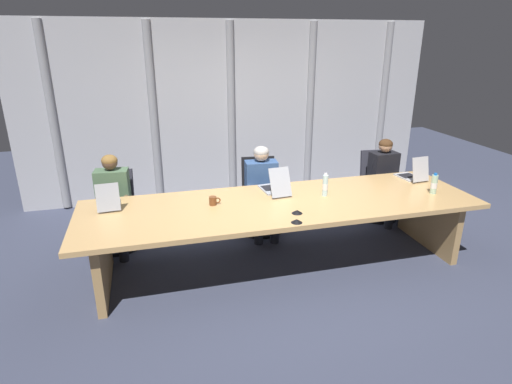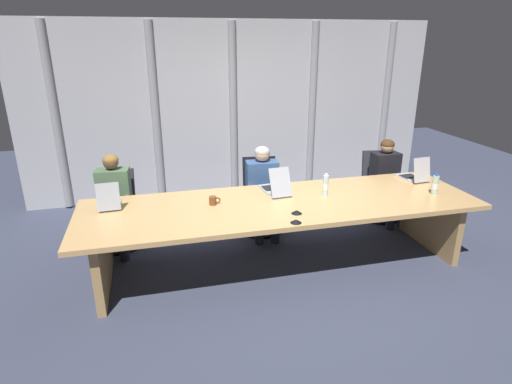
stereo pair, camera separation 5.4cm
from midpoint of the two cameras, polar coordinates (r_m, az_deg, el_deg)
ground_plane at (r=4.81m, az=3.69°, el=-9.73°), size 12.70×12.70×0.00m
conference_table at (r=4.54m, az=3.86°, el=-3.04°), size 4.24×1.24×0.75m
curtain_backdrop at (r=6.64m, az=-2.61°, el=10.92°), size 6.35×0.17×2.67m
laptop_left_end at (r=4.60m, az=-18.99°, el=-1.24°), size 0.25×0.38×0.29m
laptop_left_mid at (r=4.77m, az=2.89°, el=0.69°), size 0.28×0.50×0.32m
laptop_center at (r=5.55m, az=20.89°, el=2.16°), size 0.26×0.40×0.31m
office_chair_left_end at (r=5.39m, az=-18.12°, el=-3.39°), size 0.60×0.61×0.91m
office_chair_left_mid at (r=5.53m, az=0.92°, el=-1.62°), size 0.60×0.60×0.94m
office_chair_center at (r=6.19m, az=16.66°, el=-0.15°), size 0.60×0.60×0.91m
person_left_end at (r=5.13m, az=-18.47°, el=-0.91°), size 0.42×0.57×1.15m
person_left_mid at (r=5.28m, az=1.27°, el=0.79°), size 0.44×0.57×1.14m
person_center at (r=5.97m, az=17.74°, el=1.98°), size 0.40×0.56×1.13m
water_bottle_primary at (r=5.10m, az=23.43°, el=0.87°), size 0.07×0.07×0.24m
water_bottle_secondary at (r=4.69m, az=9.75°, el=0.83°), size 0.06×0.06×0.26m
coffee_mug_near at (r=4.43m, az=-5.48°, el=-1.17°), size 0.12×0.08×0.09m
conference_mic_left_side at (r=4.01m, az=5.84°, el=-3.95°), size 0.11×0.11×0.03m
conference_mic_middle at (r=4.22m, az=5.90°, el=-2.70°), size 0.11×0.11×0.03m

